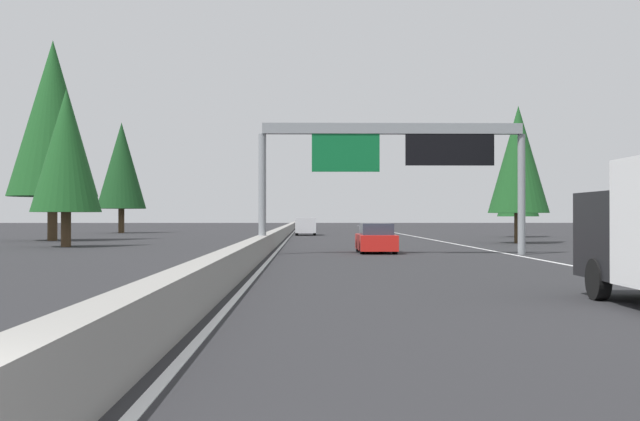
% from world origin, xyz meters
% --- Properties ---
extents(ground_plane, '(320.00, 320.00, 0.00)m').
position_xyz_m(ground_plane, '(60.00, 0.00, 0.00)').
color(ground_plane, '#262628').
extents(median_barrier, '(180.00, 0.56, 0.90)m').
position_xyz_m(median_barrier, '(80.00, 0.30, 0.45)').
color(median_barrier, gray).
rests_on(median_barrier, ground).
extents(shoulder_stripe_right, '(160.00, 0.16, 0.01)m').
position_xyz_m(shoulder_stripe_right, '(70.00, -11.52, 0.01)').
color(shoulder_stripe_right, silver).
rests_on(shoulder_stripe_right, ground).
extents(shoulder_stripe_median, '(160.00, 0.16, 0.01)m').
position_xyz_m(shoulder_stripe_median, '(70.00, -0.25, 0.01)').
color(shoulder_stripe_median, silver).
rests_on(shoulder_stripe_median, ground).
extents(sign_gantry_overhead, '(0.50, 12.68, 6.22)m').
position_xyz_m(sign_gantry_overhead, '(33.87, -6.04, 4.95)').
color(sign_gantry_overhead, gray).
rests_on(sign_gantry_overhead, ground).
extents(sedan_mid_left, '(4.40, 1.80, 1.47)m').
position_xyz_m(sedan_mid_left, '(35.83, -5.25, 0.68)').
color(sedan_mid_left, red).
rests_on(sedan_mid_left, ground).
extents(minivan_distant_b, '(5.00, 1.95, 1.69)m').
position_xyz_m(minivan_distant_b, '(73.12, -1.66, 0.95)').
color(minivan_distant_b, silver).
rests_on(minivan_distant_b, ground).
extents(sedan_near_right, '(4.40, 1.80, 1.47)m').
position_xyz_m(sedan_near_right, '(110.42, -1.85, 0.68)').
color(sedan_near_right, slate).
rests_on(sedan_near_right, ground).
extents(conifer_right_near, '(4.10, 4.10, 9.32)m').
position_xyz_m(conifer_right_near, '(49.86, -16.12, 5.66)').
color(conifer_right_near, '#4C3823').
rests_on(conifer_right_near, ground).
extents(conifer_right_mid, '(3.62, 3.62, 8.23)m').
position_xyz_m(conifer_right_mid, '(66.02, -20.38, 4.99)').
color(conifer_right_mid, '#4C3823').
rests_on(conifer_right_mid, ground).
extents(conifer_left_near, '(4.14, 4.14, 9.42)m').
position_xyz_m(conifer_left_near, '(43.78, 12.53, 5.72)').
color(conifer_left_near, '#4C3823').
rests_on(conifer_left_near, ground).
extents(conifer_left_mid, '(6.62, 6.62, 15.03)m').
position_xyz_m(conifer_left_mid, '(56.09, 17.25, 9.15)').
color(conifer_left_mid, '#4C3823').
rests_on(conifer_left_mid, ground).
extents(conifer_left_far, '(5.34, 5.34, 12.14)m').
position_xyz_m(conifer_left_far, '(83.88, 18.58, 7.38)').
color(conifer_left_far, '#4C3823').
rests_on(conifer_left_far, ground).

